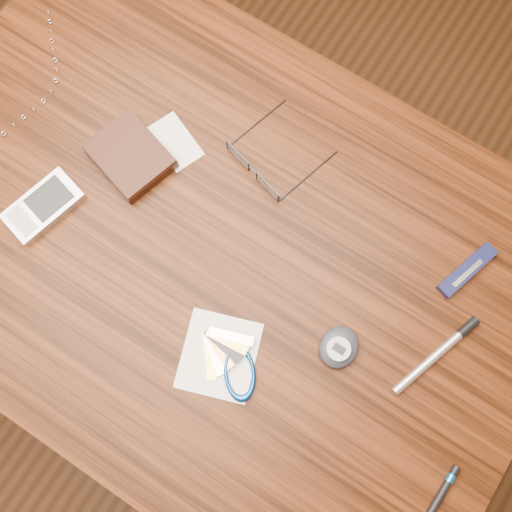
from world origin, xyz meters
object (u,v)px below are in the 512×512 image
object	(u,v)px
pocket_knife	(467,270)
pda_phone	(43,206)
wallet_and_card	(131,156)
eyeglasses	(256,168)
pedometer	(339,347)
desk	(216,260)
notepad_keys	(229,362)
silver_pen	(443,350)

from	to	relation	value
pocket_knife	pda_phone	bearing A→B (deg)	-155.96
pocket_knife	wallet_and_card	bearing A→B (deg)	-166.67
eyeglasses	pda_phone	distance (m)	0.32
pedometer	desk	bearing A→B (deg)	173.08
wallet_and_card	notepad_keys	bearing A→B (deg)	-30.95
desk	pedometer	distance (m)	0.26
notepad_keys	eyeglasses	bearing A→B (deg)	115.32
wallet_and_card	pocket_knife	xyz separation A→B (m)	(0.50, 0.12, -0.01)
eyeglasses	notepad_keys	distance (m)	0.28
wallet_and_card	pda_phone	size ratio (longest dim) A/B	1.29
desk	silver_pen	distance (m)	0.37
desk	pda_phone	size ratio (longest dim) A/B	8.19
desk	pda_phone	xyz separation A→B (m)	(-0.24, -0.09, 0.11)
desk	pocket_knife	world-z (taller)	pocket_knife
notepad_keys	pedometer	bearing A→B (deg)	40.51
eyeglasses	silver_pen	size ratio (longest dim) A/B	0.97
pocket_knife	silver_pen	distance (m)	0.12
notepad_keys	silver_pen	size ratio (longest dim) A/B	0.98
pda_phone	silver_pen	xyz separation A→B (m)	(0.59, 0.13, -0.00)
pda_phone	eyeglasses	bearing A→B (deg)	43.33
eyeglasses	pedometer	xyz separation A→B (m)	(0.24, -0.16, -0.00)
eyeglasses	pda_phone	bearing A→B (deg)	-136.67
eyeglasses	notepad_keys	bearing A→B (deg)	-64.68
pocket_knife	silver_pen	size ratio (longest dim) A/B	0.68
pedometer	notepad_keys	distance (m)	0.15
desk	pedometer	xyz separation A→B (m)	(0.23, -0.03, 0.11)
notepad_keys	pocket_knife	distance (m)	0.36
pocket_knife	eyeglasses	bearing A→B (deg)	-174.07
pda_phone	pedometer	world-z (taller)	pedometer
pocket_knife	pedometer	bearing A→B (deg)	-116.84
pedometer	notepad_keys	size ratio (longest dim) A/B	0.41
desk	pocket_knife	bearing A→B (deg)	26.71
desk	silver_pen	bearing A→B (deg)	7.68
pda_phone	silver_pen	size ratio (longest dim) A/B	0.81
desk	pocket_knife	xyz separation A→B (m)	(0.33, 0.16, 0.11)
pedometer	notepad_keys	xyz separation A→B (m)	(-0.12, -0.10, -0.01)
wallet_and_card	pocket_knife	distance (m)	0.51
eyeglasses	silver_pen	bearing A→B (deg)	-12.99
desk	silver_pen	xyz separation A→B (m)	(0.35, 0.05, 0.11)
desk	eyeglasses	size ratio (longest dim) A/B	6.84
wallet_and_card	pda_phone	distance (m)	0.15
eyeglasses	notepad_keys	world-z (taller)	eyeglasses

